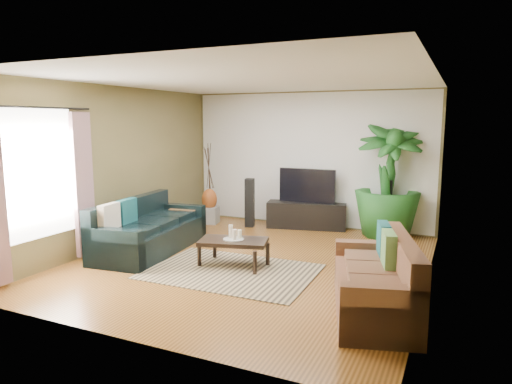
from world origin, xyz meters
The scene contains 27 objects.
floor centered at (0.00, 0.00, 0.00)m, with size 5.50×5.50×0.00m, color #965E27.
ceiling centered at (0.00, 0.00, 2.70)m, with size 5.50×5.50×0.00m, color white.
wall_back centered at (0.00, 2.75, 1.35)m, with size 5.00×5.00×0.00m, color brown.
wall_front centered at (0.00, -2.75, 1.35)m, with size 5.00×5.00×0.00m, color brown.
wall_left centered at (-2.50, 0.00, 1.35)m, with size 5.50×5.50×0.00m, color brown.
wall_right centered at (2.50, 0.00, 1.35)m, with size 5.50×5.50×0.00m, color brown.
backwall_panel centered at (0.00, 2.74, 1.35)m, with size 4.90×4.90×0.00m, color white.
window_pane centered at (-2.48, -1.60, 1.40)m, with size 1.80×1.80×0.00m, color white.
curtain_far centered at (-2.43, -0.85, 1.15)m, with size 0.08×0.35×2.20m, color gray.
curtain_rod centered at (-2.43, -1.60, 2.30)m, with size 0.03×0.03×1.90m, color black.
sofa_left centered at (-1.76, -0.11, 0.42)m, with size 2.22×0.95×0.85m, color black.
sofa_right centered at (2.02, -1.07, 0.42)m, with size 1.78×0.80×0.85m, color brown.
area_rug centered at (-0.06, -0.52, 0.01)m, with size 2.33×1.65×0.01m, color tan.
coffee_table centered at (-0.15, -0.26, 0.20)m, with size 0.98×0.53×0.40m, color black.
candle_tray centered at (-0.15, -0.26, 0.41)m, with size 0.30×0.30×0.01m, color gray.
candle_tall centered at (-0.21, -0.23, 0.51)m, with size 0.06×0.06×0.20m, color beige.
candle_mid centered at (-0.11, -0.30, 0.49)m, with size 0.06×0.06×0.15m, color #F5E5CF.
candle_short centered at (-0.08, -0.20, 0.48)m, with size 0.06×0.06×0.12m, color #F2EACC.
tv_stand centered at (0.06, 2.50, 0.26)m, with size 1.55×0.47×0.52m, color black.
television centered at (0.06, 2.50, 0.85)m, with size 1.14×0.06×0.67m, color black.
speaker_left centered at (-1.03, 2.14, 0.49)m, with size 0.18×0.20×0.98m, color black.
speaker_right centered at (1.60, 2.50, 0.53)m, with size 0.19×0.21×1.05m, color black.
potted_plant centered at (1.60, 2.50, 1.05)m, with size 1.18×1.18×2.10m, color #1C541D.
plant_pot centered at (1.60, 2.50, 0.15)m, with size 0.39×0.39×0.30m, color black.
pedestal centered at (-1.92, 2.06, 0.17)m, with size 0.35×0.35×0.35m, color gray.
vase centered at (-1.92, 2.06, 0.51)m, with size 0.32×0.32×0.44m, color brown.
side_table centered at (-1.78, 0.99, 0.27)m, with size 0.50×0.50×0.53m, color brown.
Camera 1 is at (2.85, -6.03, 2.12)m, focal length 32.00 mm.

